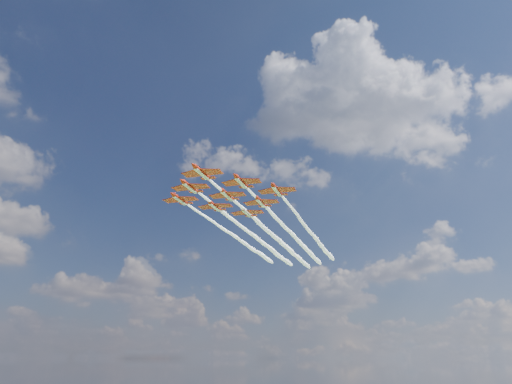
# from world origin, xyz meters

# --- Properties ---
(jet_lead) EXTENTS (84.50, 60.34, 2.89)m
(jet_lead) POSITION_xyz_m (16.42, 19.76, 89.00)
(jet_lead) COLOR #A31C09
(jet_row2_port) EXTENTS (84.50, 60.34, 2.89)m
(jet_row2_port) POSITION_xyz_m (28.02, 19.15, 89.00)
(jet_row2_port) COLOR #A31C09
(jet_row2_starb) EXTENTS (84.50, 60.34, 2.89)m
(jet_row2_starb) POSITION_xyz_m (19.82, 30.87, 89.00)
(jet_row2_starb) COLOR #A31C09
(jet_row3_port) EXTENTS (84.50, 60.34, 2.89)m
(jet_row3_port) POSITION_xyz_m (39.62, 18.54, 89.00)
(jet_row3_port) COLOR #A31C09
(jet_row3_centre) EXTENTS (84.50, 60.34, 2.89)m
(jet_row3_centre) POSITION_xyz_m (31.42, 30.26, 89.00)
(jet_row3_centre) COLOR #A31C09
(jet_row3_starb) EXTENTS (84.50, 60.34, 2.89)m
(jet_row3_starb) POSITION_xyz_m (23.21, 41.98, 89.00)
(jet_row3_starb) COLOR #A31C09
(jet_row4_port) EXTENTS (84.50, 60.34, 2.89)m
(jet_row4_port) POSITION_xyz_m (43.02, 29.65, 89.00)
(jet_row4_port) COLOR #A31C09
(jet_row4_starb) EXTENTS (84.50, 60.34, 2.89)m
(jet_row4_starb) POSITION_xyz_m (34.81, 41.37, 89.00)
(jet_row4_starb) COLOR #A31C09
(jet_tail) EXTENTS (84.50, 60.34, 2.89)m
(jet_tail) POSITION_xyz_m (46.42, 40.76, 89.00)
(jet_tail) COLOR #A31C09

